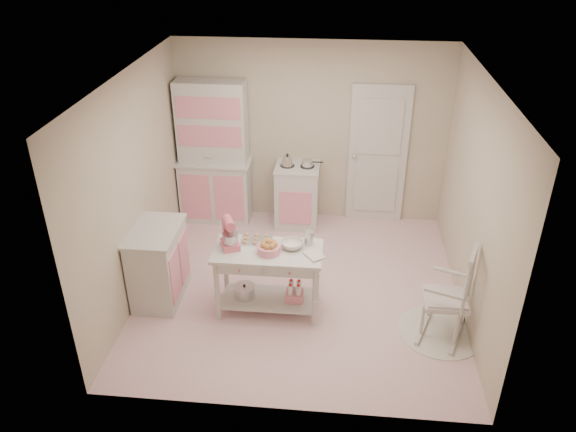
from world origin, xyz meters
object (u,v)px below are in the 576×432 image
object	(u,v)px
stove	(297,195)
work_table	(268,280)
stand_mixer	(230,234)
hutch	(213,153)
bread_basket	(269,249)
base_cabinet	(158,264)
rocking_chair	(447,291)

from	to	relation	value
stove	work_table	xyz separation A→B (m)	(-0.16, -2.04, -0.06)
stove	work_table	bearing A→B (deg)	-94.38
work_table	stand_mixer	size ratio (longest dim) A/B	3.53
hutch	work_table	world-z (taller)	hutch
hutch	stand_mixer	distance (m)	2.16
stove	stand_mixer	size ratio (longest dim) A/B	2.71
stand_mixer	stove	bearing A→B (deg)	50.59
stove	bread_basket	xyz separation A→B (m)	(-0.14, -2.09, 0.39)
base_cabinet	bread_basket	xyz separation A→B (m)	(1.32, -0.16, 0.39)
work_table	bread_basket	xyz separation A→B (m)	(0.02, -0.05, 0.45)
stove	stand_mixer	bearing A→B (deg)	-105.94
hutch	rocking_chair	distance (m)	3.80
hutch	work_table	xyz separation A→B (m)	(1.04, -2.09, -0.64)
hutch	stand_mixer	xyz separation A→B (m)	(0.62, -2.07, -0.07)
hutch	base_cabinet	size ratio (longest dim) A/B	2.26
base_cabinet	bread_basket	bearing A→B (deg)	-6.85
base_cabinet	stove	bearing A→B (deg)	52.87
base_cabinet	hutch	bearing A→B (deg)	82.52
base_cabinet	stand_mixer	size ratio (longest dim) A/B	2.71
stove	rocking_chair	bearing A→B (deg)	-51.98
bread_basket	rocking_chair	bearing A→B (deg)	-5.36
hutch	stove	bearing A→B (deg)	-2.39
stove	stand_mixer	world-z (taller)	stand_mixer
hutch	base_cabinet	distance (m)	2.08
work_table	hutch	bearing A→B (deg)	116.58
stove	hutch	bearing A→B (deg)	177.61
stove	work_table	distance (m)	2.04
stand_mixer	bread_basket	size ratio (longest dim) A/B	1.36
stove	base_cabinet	world-z (taller)	same
base_cabinet	bread_basket	distance (m)	1.39
hutch	base_cabinet	bearing A→B (deg)	-97.48
stand_mixer	hutch	bearing A→B (deg)	83.33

